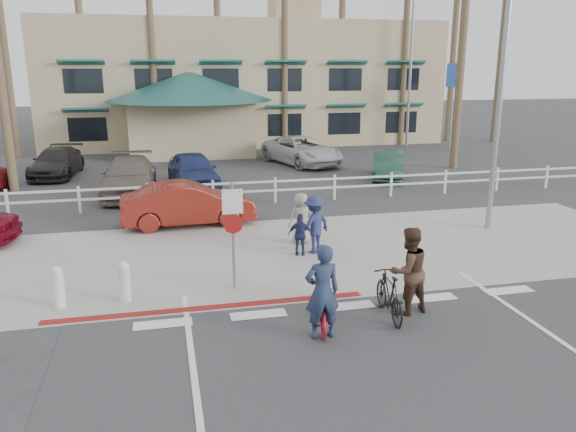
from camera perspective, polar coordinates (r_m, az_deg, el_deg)
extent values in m
plane|color=#333335|center=(12.14, 6.97, -10.26)|extent=(140.00, 140.00, 0.00)
cube|color=#333335|center=(10.50, 10.75, -14.70)|extent=(12.00, 16.00, 0.01)
cube|color=gray|center=(16.14, 1.60, -3.62)|extent=(22.00, 7.00, 0.01)
cube|color=#333335|center=(19.87, -1.27, -0.02)|extent=(40.00, 5.00, 0.01)
cube|color=#333335|center=(29.02, -5.06, 4.73)|extent=(50.00, 16.00, 0.01)
cube|color=maroon|center=(12.63, -8.04, -9.21)|extent=(7.00, 0.25, 0.02)
imported|color=maroon|center=(11.53, 3.34, -9.12)|extent=(0.92, 1.81, 0.90)
imported|color=#212E4B|center=(10.91, 3.49, -7.69)|extent=(0.71, 0.48, 1.91)
imported|color=black|center=(12.08, 10.24, -7.92)|extent=(0.60, 1.70, 1.00)
imported|color=#472C20|center=(12.23, 12.12, -5.45)|extent=(1.07, 0.91, 1.91)
imported|color=navy|center=(15.83, 2.69, -0.86)|extent=(1.24, 1.07, 1.67)
imported|color=#21274E|center=(15.62, 1.28, -1.94)|extent=(0.77, 0.49, 1.21)
imported|color=gray|center=(16.68, 1.35, -0.24)|extent=(0.80, 0.57, 1.55)
imported|color=maroon|center=(18.93, -10.11, 1.22)|extent=(4.46, 1.76, 1.44)
imported|color=#61574E|center=(24.01, -15.83, 3.88)|extent=(2.18, 5.24, 1.51)
imported|color=navy|center=(24.67, -9.63, 4.57)|extent=(2.29, 4.71, 1.55)
imported|color=#204734|center=(26.92, 10.12, 5.11)|extent=(2.74, 4.08, 1.27)
imported|color=black|center=(29.26, -22.45, 5.05)|extent=(2.29, 4.75, 1.33)
imported|color=silver|center=(30.39, 1.43, 6.67)|extent=(4.00, 5.85, 1.49)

